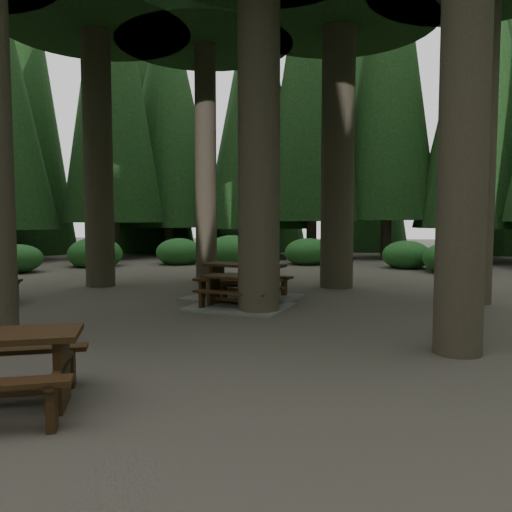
# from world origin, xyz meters

# --- Properties ---
(ground) EXTENTS (80.00, 80.00, 0.00)m
(ground) POSITION_xyz_m (0.00, 0.00, 0.00)
(ground) COLOR #4B453D
(ground) RESTS_ON ground
(picnic_table_a) EXTENTS (2.37, 2.12, 0.69)m
(picnic_table_a) POSITION_xyz_m (0.35, 0.59, 0.22)
(picnic_table_a) COLOR gray
(picnic_table_a) RESTS_ON ground
(picnic_table_c) EXTENTS (2.96, 2.69, 0.83)m
(picnic_table_c) POSITION_xyz_m (0.20, 1.88, 0.29)
(picnic_table_c) COLOR gray
(picnic_table_c) RESTS_ON ground
(shrub_ring) EXTENTS (23.86, 24.64, 1.49)m
(shrub_ring) POSITION_xyz_m (0.70, 0.75, 0.40)
(shrub_ring) COLOR #276221
(shrub_ring) RESTS_ON ground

